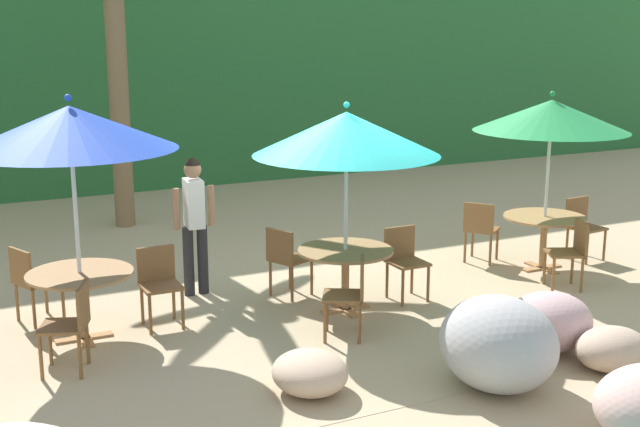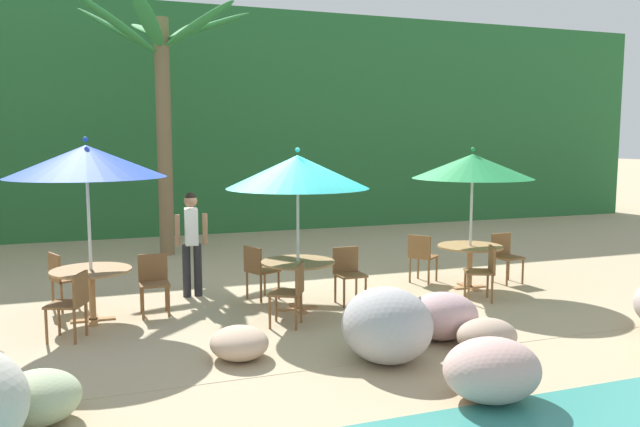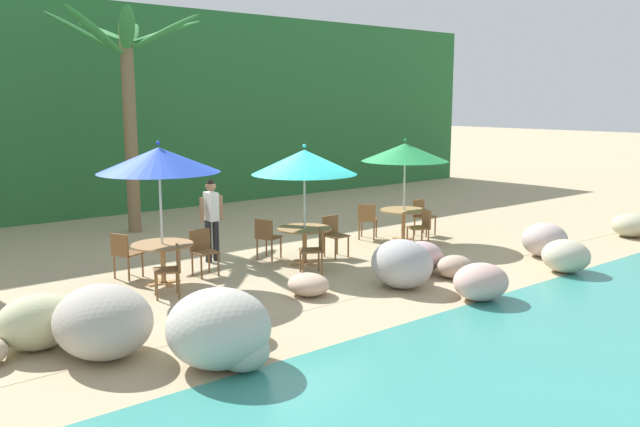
{
  "view_description": "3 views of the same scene",
  "coord_description": "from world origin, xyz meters",
  "px_view_note": "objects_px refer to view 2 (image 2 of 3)",
  "views": [
    {
      "loc": [
        -4.26,
        -8.23,
        3.25
      ],
      "look_at": [
        -0.14,
        0.23,
        1.09
      ],
      "focal_mm": 46.38,
      "sensor_mm": 36.0,
      "label": 1
    },
    {
      "loc": [
        -2.85,
        -8.98,
        2.56
      ],
      "look_at": [
        0.62,
        0.6,
        1.34
      ],
      "focal_mm": 35.53,
      "sensor_mm": 36.0,
      "label": 2
    },
    {
      "loc": [
        -7.95,
        -10.48,
        3.27
      ],
      "look_at": [
        0.41,
        -0.14,
        0.98
      ],
      "focal_mm": 36.93,
      "sensor_mm": 36.0,
      "label": 3
    }
  ],
  "objects_px": {
    "umbrella_blue": "(86,161)",
    "dining_table_blue": "(91,278)",
    "dining_table_teal": "(298,269)",
    "palm_tree_second": "(162,80)",
    "chair_teal_inland": "(258,268)",
    "umbrella_green": "(473,166)",
    "chair_green_seaward": "(505,254)",
    "chair_blue_seaward": "(154,279)",
    "umbrella_teal": "(298,172)",
    "dining_table_green": "(470,253)",
    "chair_green_left": "(485,269)",
    "chair_blue_inland": "(62,276)",
    "chair_blue_left": "(73,301)",
    "waiter_in_white": "(191,236)",
    "chair_teal_left": "(292,290)",
    "chair_teal_seaward": "(348,271)",
    "chair_green_inland": "(422,255)"
  },
  "relations": [
    {
      "from": "chair_teal_left",
      "to": "chair_green_inland",
      "type": "relative_size",
      "value": 1.0
    },
    {
      "from": "umbrella_blue",
      "to": "umbrella_teal",
      "type": "bearing_deg",
      "value": -8.16
    },
    {
      "from": "chair_teal_left",
      "to": "dining_table_green",
      "type": "relative_size",
      "value": 0.79
    },
    {
      "from": "umbrella_blue",
      "to": "chair_green_left",
      "type": "xyz_separation_m",
      "value": [
        5.82,
        -0.93,
        -1.73
      ]
    },
    {
      "from": "umbrella_green",
      "to": "waiter_in_white",
      "type": "bearing_deg",
      "value": 167.26
    },
    {
      "from": "umbrella_blue",
      "to": "chair_blue_left",
      "type": "distance_m",
      "value": 1.93
    },
    {
      "from": "chair_teal_seaward",
      "to": "chair_green_left",
      "type": "height_order",
      "value": "same"
    },
    {
      "from": "chair_blue_seaward",
      "to": "chair_teal_left",
      "type": "relative_size",
      "value": 1.0
    },
    {
      "from": "umbrella_blue",
      "to": "waiter_in_white",
      "type": "xyz_separation_m",
      "value": [
        1.53,
        0.92,
        -1.26
      ]
    },
    {
      "from": "umbrella_blue",
      "to": "chair_teal_seaward",
      "type": "height_order",
      "value": "umbrella_blue"
    },
    {
      "from": "umbrella_blue",
      "to": "dining_table_blue",
      "type": "height_order",
      "value": "umbrella_blue"
    },
    {
      "from": "chair_green_seaward",
      "to": "dining_table_teal",
      "type": "bearing_deg",
      "value": -173.22
    },
    {
      "from": "umbrella_teal",
      "to": "chair_green_left",
      "type": "height_order",
      "value": "umbrella_teal"
    },
    {
      "from": "chair_teal_seaward",
      "to": "chair_green_inland",
      "type": "relative_size",
      "value": 1.0
    },
    {
      "from": "chair_teal_seaward",
      "to": "chair_teal_left",
      "type": "xyz_separation_m",
      "value": [
        -1.19,
        -0.88,
        0.0
      ]
    },
    {
      "from": "chair_teal_left",
      "to": "chair_green_left",
      "type": "xyz_separation_m",
      "value": [
        3.26,
        0.27,
        0.0
      ]
    },
    {
      "from": "chair_blue_inland",
      "to": "chair_teal_seaward",
      "type": "height_order",
      "value": "same"
    },
    {
      "from": "chair_teal_seaward",
      "to": "palm_tree_second",
      "type": "height_order",
      "value": "palm_tree_second"
    },
    {
      "from": "chair_teal_left",
      "to": "palm_tree_second",
      "type": "distance_m",
      "value": 6.98
    },
    {
      "from": "dining_table_green",
      "to": "chair_green_left",
      "type": "relative_size",
      "value": 1.26
    },
    {
      "from": "chair_teal_inland",
      "to": "chair_green_seaward",
      "type": "bearing_deg",
      "value": -3.42
    },
    {
      "from": "umbrella_teal",
      "to": "chair_green_seaward",
      "type": "bearing_deg",
      "value": 6.78
    },
    {
      "from": "chair_blue_inland",
      "to": "chair_teal_inland",
      "type": "distance_m",
      "value": 2.92
    },
    {
      "from": "chair_blue_left",
      "to": "chair_teal_seaward",
      "type": "bearing_deg",
      "value": 7.25
    },
    {
      "from": "umbrella_teal",
      "to": "dining_table_blue",
      "type": "bearing_deg",
      "value": 171.84
    },
    {
      "from": "chair_blue_left",
      "to": "chair_green_inland",
      "type": "relative_size",
      "value": 1.0
    },
    {
      "from": "umbrella_blue",
      "to": "chair_blue_seaward",
      "type": "distance_m",
      "value": 1.93
    },
    {
      "from": "dining_table_blue",
      "to": "chair_green_seaward",
      "type": "height_order",
      "value": "chair_green_seaward"
    },
    {
      "from": "umbrella_blue",
      "to": "chair_blue_inland",
      "type": "bearing_deg",
      "value": 118.57
    },
    {
      "from": "chair_blue_seaward",
      "to": "umbrella_teal",
      "type": "bearing_deg",
      "value": -13.64
    },
    {
      "from": "umbrella_green",
      "to": "umbrella_teal",
      "type": "bearing_deg",
      "value": -174.54
    },
    {
      "from": "chair_green_inland",
      "to": "chair_green_left",
      "type": "distance_m",
      "value": 1.47
    },
    {
      "from": "dining_table_blue",
      "to": "umbrella_teal",
      "type": "distance_m",
      "value": 3.27
    },
    {
      "from": "umbrella_blue",
      "to": "chair_green_seaward",
      "type": "bearing_deg",
      "value": 0.52
    },
    {
      "from": "dining_table_teal",
      "to": "chair_teal_left",
      "type": "bearing_deg",
      "value": -113.37
    },
    {
      "from": "chair_blue_inland",
      "to": "chair_teal_left",
      "type": "height_order",
      "value": "same"
    },
    {
      "from": "chair_teal_inland",
      "to": "umbrella_green",
      "type": "distance_m",
      "value": 3.96
    },
    {
      "from": "umbrella_blue",
      "to": "chair_green_seaward",
      "type": "relative_size",
      "value": 2.96
    },
    {
      "from": "umbrella_green",
      "to": "waiter_in_white",
      "type": "distance_m",
      "value": 4.79
    },
    {
      "from": "chair_teal_left",
      "to": "waiter_in_white",
      "type": "height_order",
      "value": "waiter_in_white"
    },
    {
      "from": "chair_blue_seaward",
      "to": "dining_table_green",
      "type": "bearing_deg",
      "value": -2.12
    },
    {
      "from": "dining_table_green",
      "to": "chair_green_seaward",
      "type": "distance_m",
      "value": 0.86
    },
    {
      "from": "umbrella_green",
      "to": "dining_table_blue",
      "type": "bearing_deg",
      "value": 178.95
    },
    {
      "from": "chair_blue_left",
      "to": "chair_green_seaward",
      "type": "bearing_deg",
      "value": 7.06
    },
    {
      "from": "dining_table_blue",
      "to": "chair_green_seaward",
      "type": "bearing_deg",
      "value": 0.52
    },
    {
      "from": "dining_table_teal",
      "to": "palm_tree_second",
      "type": "relative_size",
      "value": 0.2
    },
    {
      "from": "palm_tree_second",
      "to": "chair_blue_inland",
      "type": "bearing_deg",
      "value": -115.45
    },
    {
      "from": "umbrella_teal",
      "to": "chair_blue_seaward",
      "type": "bearing_deg",
      "value": 166.36
    },
    {
      "from": "chair_teal_left",
      "to": "dining_table_green",
      "type": "bearing_deg",
      "value": 17.18
    },
    {
      "from": "chair_blue_seaward",
      "to": "umbrella_teal",
      "type": "relative_size",
      "value": 0.36
    }
  ]
}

